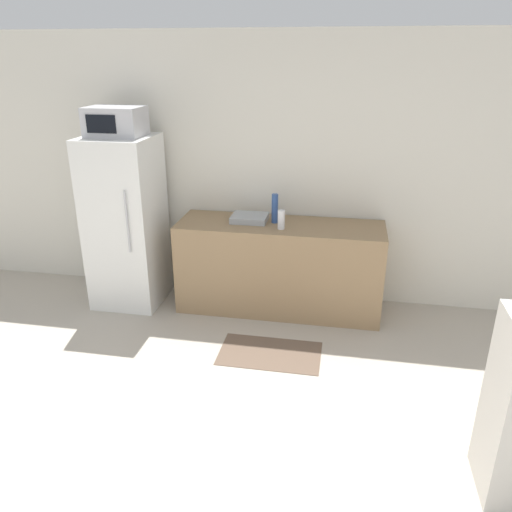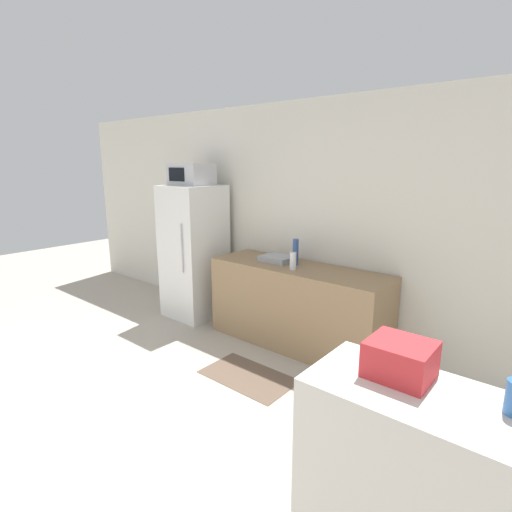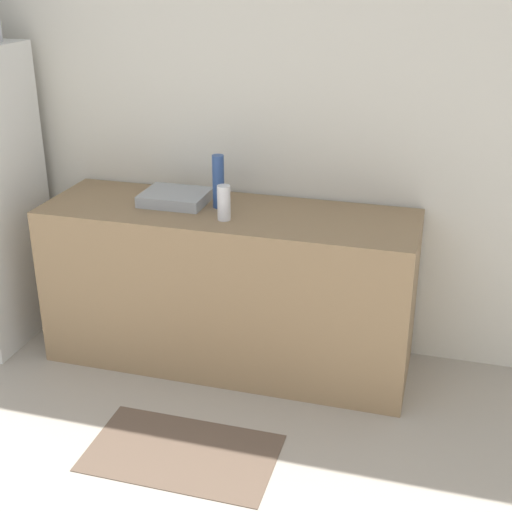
% 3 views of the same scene
% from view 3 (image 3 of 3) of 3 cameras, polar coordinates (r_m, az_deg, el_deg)
% --- Properties ---
extents(wall_back, '(8.00, 0.06, 2.60)m').
position_cam_3_polar(wall_back, '(4.01, -5.02, 11.34)').
color(wall_back, silver).
rests_on(wall_back, ground_plane).
extents(counter, '(1.97, 0.62, 0.88)m').
position_cam_3_polar(counter, '(3.87, -2.20, -2.53)').
color(counter, '#937551').
rests_on(counter, ground_plane).
extents(sink_basin, '(0.34, 0.28, 0.06)m').
position_cam_3_polar(sink_basin, '(3.83, -6.50, 4.68)').
color(sink_basin, '#9EA3A8').
rests_on(sink_basin, counter).
extents(bottle_tall, '(0.06, 0.06, 0.28)m').
position_cam_3_polar(bottle_tall, '(3.71, -3.03, 5.97)').
color(bottle_tall, '#2D4C8C').
rests_on(bottle_tall, counter).
extents(bottle_short, '(0.07, 0.07, 0.18)m').
position_cam_3_polar(bottle_short, '(3.55, -2.59, 4.28)').
color(bottle_short, silver).
rests_on(bottle_short, counter).
extents(kitchen_rug, '(0.87, 0.51, 0.01)m').
position_cam_3_polar(kitchen_rug, '(3.41, -5.94, -15.36)').
color(kitchen_rug, brown).
rests_on(kitchen_rug, ground_plane).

